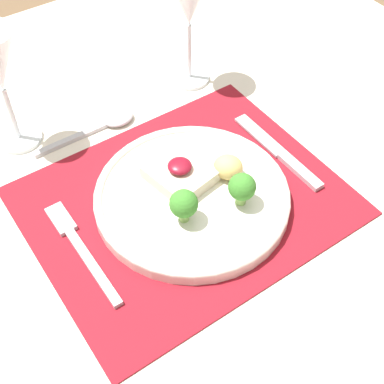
{
  "coord_description": "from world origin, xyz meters",
  "views": [
    {
      "loc": [
        -0.26,
        -0.39,
        1.31
      ],
      "look_at": [
        0.01,
        -0.01,
        0.76
      ],
      "focal_mm": 50.0,
      "sensor_mm": 36.0,
      "label": 1
    }
  ],
  "objects_px": {
    "dinner_plate": "(193,194)",
    "spoon": "(108,122)",
    "fork": "(78,245)",
    "wine_glass_near": "(189,3)",
    "knife": "(283,156)"
  },
  "relations": [
    {
      "from": "dinner_plate",
      "to": "spoon",
      "type": "xyz_separation_m",
      "value": [
        -0.02,
        0.21,
        -0.01
      ]
    },
    {
      "from": "dinner_plate",
      "to": "fork",
      "type": "bearing_deg",
      "value": 172.81
    },
    {
      "from": "fork",
      "to": "wine_glass_near",
      "type": "bearing_deg",
      "value": 35.77
    },
    {
      "from": "dinner_plate",
      "to": "knife",
      "type": "relative_size",
      "value": 1.47
    },
    {
      "from": "knife",
      "to": "dinner_plate",
      "type": "bearing_deg",
      "value": 175.74
    },
    {
      "from": "spoon",
      "to": "wine_glass_near",
      "type": "height_order",
      "value": "wine_glass_near"
    },
    {
      "from": "fork",
      "to": "knife",
      "type": "distance_m",
      "value": 0.32
    },
    {
      "from": "knife",
      "to": "wine_glass_near",
      "type": "height_order",
      "value": "wine_glass_near"
    },
    {
      "from": "knife",
      "to": "spoon",
      "type": "height_order",
      "value": "spoon"
    },
    {
      "from": "fork",
      "to": "wine_glass_near",
      "type": "xyz_separation_m",
      "value": [
        0.32,
        0.21,
        0.13
      ]
    },
    {
      "from": "spoon",
      "to": "wine_glass_near",
      "type": "xyz_separation_m",
      "value": [
        0.17,
        0.03,
        0.13
      ]
    },
    {
      "from": "dinner_plate",
      "to": "knife",
      "type": "xyz_separation_m",
      "value": [
        0.16,
        -0.01,
        -0.01
      ]
    },
    {
      "from": "knife",
      "to": "spoon",
      "type": "relative_size",
      "value": 1.08
    },
    {
      "from": "dinner_plate",
      "to": "wine_glass_near",
      "type": "xyz_separation_m",
      "value": [
        0.15,
        0.23,
        0.12
      ]
    },
    {
      "from": "knife",
      "to": "wine_glass_near",
      "type": "bearing_deg",
      "value": 89.08
    }
  ]
}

